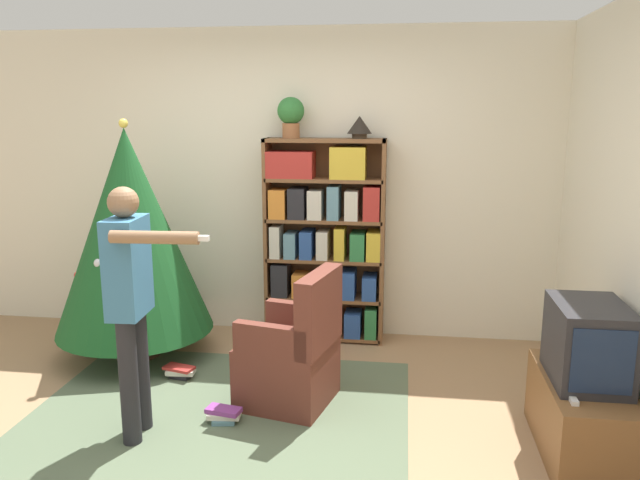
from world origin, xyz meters
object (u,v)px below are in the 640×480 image
christmas_tree (130,232)px  potted_plant (291,114)px  armchair (293,357)px  television (588,343)px  standing_person (131,294)px  table_lamp (359,126)px  bookshelf (324,243)px

christmas_tree → potted_plant: (1.16, 0.59, 0.89)m
armchair → television: bearing=89.9°
standing_person → table_lamp: bearing=143.3°
christmas_tree → standing_person: 1.31m
bookshelf → table_lamp: bearing=1.3°
bookshelf → table_lamp: (0.29, 0.01, 0.96)m
christmas_tree → standing_person: bearing=-65.8°
armchair → standing_person: 1.16m
bookshelf → table_lamp: 1.01m
christmas_tree → table_lamp: size_ratio=9.34×
table_lamp → armchair: bearing=-105.0°
christmas_tree → potted_plant: bearing=27.0°
television → armchair: armchair is taller
standing_person → table_lamp: table_lamp is taller
television → christmas_tree: bearing=161.4°
christmas_tree → standing_person: size_ratio=1.23×
armchair → potted_plant: (-0.23, 1.23, 1.57)m
bookshelf → potted_plant: (-0.27, 0.01, 1.05)m
television → table_lamp: bearing=130.5°
bookshelf → christmas_tree: size_ratio=0.91×
television → table_lamp: 2.44m
standing_person → potted_plant: 2.14m
bookshelf → armchair: bearing=-92.2°
table_lamp → standing_person: bearing=-123.5°
television → standing_person: 2.59m
bookshelf → television: bookshelf is taller
standing_person → potted_plant: size_ratio=4.60×
television → potted_plant: (-1.96, 1.64, 1.22)m
armchair → table_lamp: 1.96m
potted_plant → television: bearing=-40.0°
potted_plant → christmas_tree: bearing=-153.0°
television → bookshelf: bearing=135.9°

